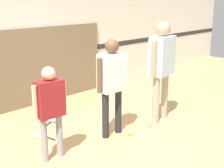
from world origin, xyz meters
TOP-DOWN VIEW (x-y plane):
  - ground_plane at (0.00, 0.00)m, footprint 16.00×16.00m
  - wall_back at (0.00, 2.36)m, footprint 16.00×0.07m
  - wall_panel at (0.41, 2.30)m, footprint 3.08×0.05m
  - person_instructor at (0.18, 0.07)m, footprint 0.60×0.26m
  - person_student_left at (-0.97, 0.13)m, footprint 0.50×0.24m
  - person_student_right at (1.26, -0.11)m, footprint 0.68×0.34m
  - racket_spare_on_floor at (-0.14, 1.28)m, footprint 0.50×0.35m
  - racket_second_spare at (-0.66, 0.92)m, footprint 0.34×0.54m
  - tennis_ball_near_instructor at (0.34, -0.17)m, footprint 0.07×0.07m
  - tennis_ball_by_spare_racket at (-0.27, 1.39)m, footprint 0.07×0.07m
  - tennis_ball_stray_left at (0.84, -0.20)m, footprint 0.07×0.07m

SIDE VIEW (x-z plane):
  - ground_plane at x=0.00m, z-range 0.00..0.00m
  - racket_second_spare at x=-0.66m, z-range -0.01..0.03m
  - racket_spare_on_floor at x=-0.14m, z-range -0.01..0.03m
  - tennis_ball_near_instructor at x=0.34m, z-range 0.00..0.07m
  - tennis_ball_by_spare_racket at x=-0.27m, z-range 0.00..0.07m
  - tennis_ball_stray_left at x=0.84m, z-range 0.00..0.07m
  - wall_panel at x=0.41m, z-range 0.00..1.62m
  - person_student_left at x=-0.97m, z-range 0.16..1.49m
  - person_instructor at x=0.18m, z-range 0.19..1.78m
  - person_student_right at x=1.26m, z-range 0.21..2.02m
  - wall_back at x=0.00m, z-range 0.00..3.20m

